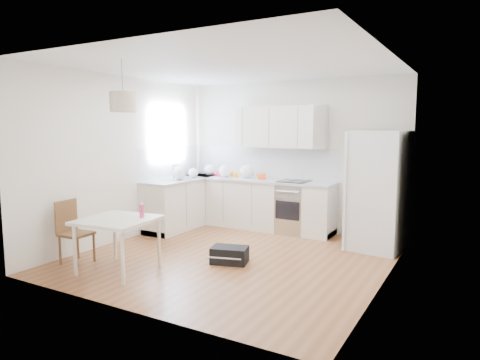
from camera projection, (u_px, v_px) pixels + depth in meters
The scene contains 29 objects.
floor at pixel (233, 257), 6.19m from camera, with size 4.20×4.20×0.00m, color brown.
ceiling at pixel (233, 66), 5.86m from camera, with size 4.20×4.20×0.00m, color white.
wall_back at pixel (291, 156), 7.83m from camera, with size 4.20×4.20×0.00m, color white.
wall_left at pixel (123, 159), 7.05m from camera, with size 4.20×4.20×0.00m, color white.
wall_right at pixel (388, 172), 4.99m from camera, with size 4.20×4.20×0.00m, color white.
window_glassblock at pixel (168, 134), 7.99m from camera, with size 0.02×1.00×1.00m, color #BFE0F9.
cabinets_back at pixel (254, 204), 7.98m from camera, with size 3.00×0.60×0.88m, color silver.
cabinets_left at pixel (183, 204), 8.05m from camera, with size 0.60×1.80×0.88m, color silver.
counter_back at pixel (254, 180), 7.92m from camera, with size 3.02×0.64×0.04m, color #AEB0B3.
counter_left at pixel (183, 179), 7.99m from camera, with size 0.64×1.82×0.04m, color #AEB0B3.
backsplash_back at pixel (262, 162), 8.14m from camera, with size 3.00×0.01×0.58m, color white.
backsplash_left at pixel (170, 162), 8.10m from camera, with size 0.01×1.80×0.58m, color white.
upper_cabinets at pixel (280, 127), 7.70m from camera, with size 1.70×0.32×0.75m, color silver.
range_oven at pixel (294, 208), 7.59m from camera, with size 0.50×0.61×0.88m, color silver, non-canonical shape.
sink at pixel (181, 179), 7.95m from camera, with size 0.50×0.80×0.16m, color silver, non-canonical shape.
refrigerator at pixel (380, 190), 6.54m from camera, with size 0.87×0.91×1.82m, color white, non-canonical shape.
dining_table at pixel (118, 224), 5.51m from camera, with size 0.97×0.97×0.70m.
dining_chair at pixel (76, 232), 5.86m from camera, with size 0.37×0.37×0.87m, color #4A2E16, non-canonical shape.
drink_bottle at pixel (142, 210), 5.55m from camera, with size 0.06×0.06×0.21m, color #D53B6D.
gym_bag at pixel (230, 255), 5.91m from camera, with size 0.49×0.32×0.23m, color black.
pendant_lamp at pixel (123, 102), 5.27m from camera, with size 0.32×0.32×0.25m, color beige.
grocery_bag_a at pixel (210, 170), 8.45m from camera, with size 0.24×0.20×0.21m, color white.
grocery_bag_b at pixel (225, 171), 8.19m from camera, with size 0.26×0.22×0.24m, color white.
grocery_bag_c at pixel (247, 171), 8.04m from camera, with size 0.28×0.23×0.25m, color white.
grocery_bag_d at pixel (193, 173), 8.15m from camera, with size 0.19×0.16×0.17m, color white.
grocery_bag_e at pixel (179, 173), 7.78m from camera, with size 0.25×0.21×0.22m, color white.
snack_orange at pixel (262, 177), 7.84m from camera, with size 0.15×0.09×0.10m, color #FB4316.
snack_yellow at pixel (234, 175), 8.16m from camera, with size 0.15×0.10×0.11m, color #FEAE28.
snack_red at pixel (220, 173), 8.35m from camera, with size 0.16×0.10×0.11m, color red.
Camera 1 is at (3.05, -5.17, 1.87)m, focal length 32.00 mm.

